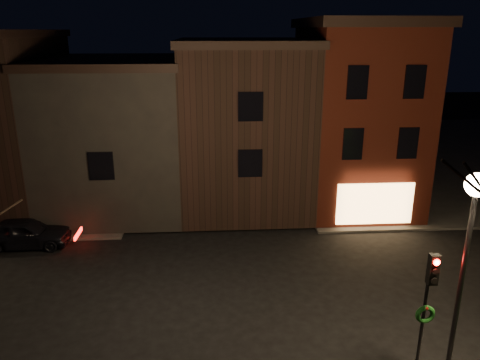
% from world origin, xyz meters
% --- Properties ---
extents(ground, '(120.00, 120.00, 0.00)m').
position_xyz_m(ground, '(0.00, 0.00, 0.00)').
color(ground, black).
rests_on(ground, ground).
extents(sidewalk_far_right, '(30.00, 30.00, 0.12)m').
position_xyz_m(sidewalk_far_right, '(20.00, 20.00, 0.06)').
color(sidewalk_far_right, '#2D2B28').
rests_on(sidewalk_far_right, ground).
extents(corner_building, '(6.50, 8.50, 10.50)m').
position_xyz_m(corner_building, '(8.00, 9.47, 5.40)').
color(corner_building, '#4B170D').
rests_on(corner_building, ground).
extents(row_building_a, '(7.30, 10.30, 9.40)m').
position_xyz_m(row_building_a, '(1.50, 10.50, 4.83)').
color(row_building_a, black).
rests_on(row_building_a, ground).
extents(row_building_b, '(7.80, 10.30, 8.40)m').
position_xyz_m(row_building_b, '(-5.75, 10.50, 4.33)').
color(row_building_b, black).
rests_on(row_building_b, ground).
extents(street_lamp_near, '(0.60, 0.60, 6.48)m').
position_xyz_m(street_lamp_near, '(6.20, -6.00, 5.18)').
color(street_lamp_near, black).
rests_on(street_lamp_near, sidewalk_near_right).
extents(traffic_signal, '(0.58, 0.38, 4.05)m').
position_xyz_m(traffic_signal, '(5.60, -5.51, 2.81)').
color(traffic_signal, black).
rests_on(traffic_signal, sidewalk_near_right).
extents(parked_car_a, '(4.24, 1.80, 1.43)m').
position_xyz_m(parked_car_a, '(-9.42, 4.50, 0.71)').
color(parked_car_a, black).
rests_on(parked_car_a, ground).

